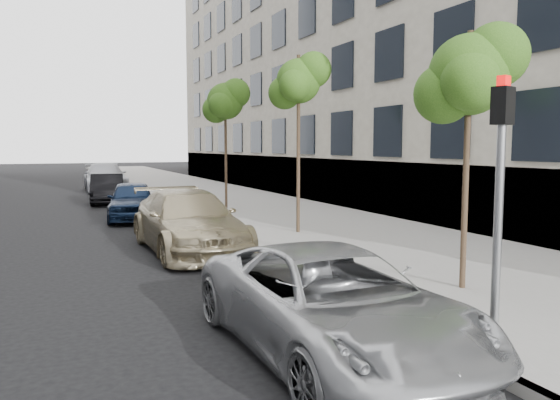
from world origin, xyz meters
TOP-DOWN VIEW (x-y plane):
  - ground at (0.00, 0.00)m, footprint 160.00×160.00m
  - sidewalk at (4.30, 24.00)m, footprint 6.40×72.00m
  - curb at (1.18, 24.00)m, footprint 0.15×72.00m
  - tree_near at (3.23, 1.50)m, footprint 1.67×1.47m
  - tree_mid at (3.23, 8.00)m, footprint 1.59×1.39m
  - tree_far at (3.23, 14.50)m, footprint 1.73×1.53m
  - signal_pole at (1.51, -0.90)m, footprint 0.29×0.25m
  - minivan at (-0.10, 0.05)m, footprint 2.18×4.64m
  - suv at (-0.10, 7.13)m, footprint 2.11×5.04m
  - sedan_blue at (-0.49, 13.51)m, footprint 2.15×4.09m
  - sedan_black at (-0.70, 19.43)m, footprint 1.77×4.06m
  - sedan_rear at (-0.10, 26.30)m, footprint 2.29×5.38m

SIDE VIEW (x-z plane):
  - ground at x=0.00m, z-range 0.00..0.00m
  - sidewalk at x=4.30m, z-range 0.00..0.14m
  - curb at x=1.18m, z-range 0.00..0.14m
  - minivan at x=-0.10m, z-range 0.00..1.28m
  - sedan_black at x=-0.70m, z-range 0.00..1.30m
  - sedan_blue at x=-0.49m, z-range 0.00..1.33m
  - suv at x=-0.10m, z-range 0.00..1.45m
  - sedan_rear at x=-0.10m, z-range 0.00..1.55m
  - signal_pole at x=1.51m, z-range 0.53..3.69m
  - tree_near at x=3.23m, z-range 1.49..5.86m
  - tree_far at x=3.23m, z-range 1.74..6.67m
  - tree_mid at x=3.23m, z-range 1.80..6.71m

